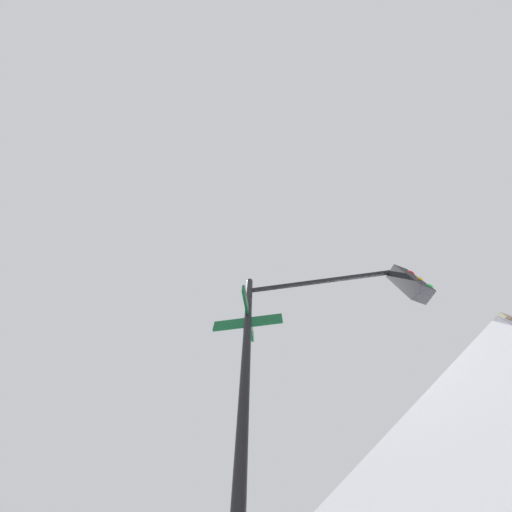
{
  "coord_description": "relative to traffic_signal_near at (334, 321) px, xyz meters",
  "views": [
    {
      "loc": [
        -5.19,
        -7.73,
        1.03
      ],
      "look_at": [
        -6.53,
        -7.23,
        4.55
      ],
      "focal_mm": 16.84,
      "sensor_mm": 36.0,
      "label": 1
    }
  ],
  "objects": [
    {
      "name": "traffic_signal_near",
      "position": [
        0.0,
        0.0,
        0.0
      ],
      "size": [
        1.97,
        3.16,
        5.54
      ],
      "color": "black",
      "rests_on": "ground_plane"
    }
  ]
}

